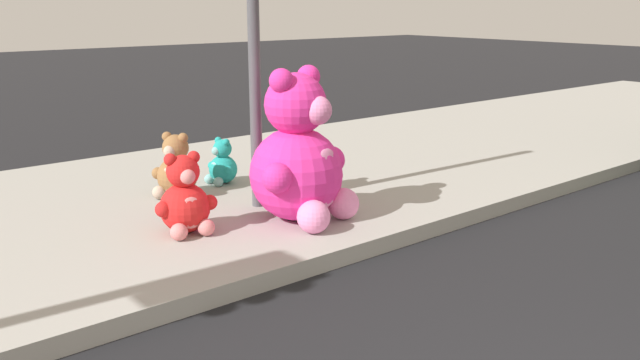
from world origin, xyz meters
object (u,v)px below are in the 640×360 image
object	(u,v)px
plush_pink_large	(300,160)
sign_pole	(254,25)
plush_brown	(176,171)
plush_red	(185,201)
plush_teal	(222,165)
plush_tan	(300,168)

from	to	relation	value
plush_pink_large	sign_pole	bearing A→B (deg)	95.89
plush_pink_large	plush_brown	size ratio (longest dim) A/B	2.09
sign_pole	plush_brown	bearing A→B (deg)	120.42
plush_red	plush_teal	xyz separation A→B (m)	(1.06, 1.18, -0.08)
plush_pink_large	plush_brown	bearing A→B (deg)	110.75
plush_pink_large	plush_teal	world-z (taller)	plush_pink_large
plush_teal	plush_brown	world-z (taller)	plush_brown
plush_pink_large	plush_teal	distance (m)	1.55
plush_brown	plush_tan	world-z (taller)	plush_brown
plush_red	sign_pole	bearing A→B (deg)	16.14
plush_teal	plush_tan	xyz separation A→B (m)	(0.44, -0.81, 0.06)
plush_teal	plush_brown	xyz separation A→B (m)	(-0.61, -0.14, 0.06)
plush_brown	plush_tan	size ratio (longest dim) A/B	1.00
sign_pole	plush_red	size ratio (longest dim) A/B	4.60
plush_tan	sign_pole	bearing A→B (deg)	-169.83
plush_tan	plush_red	bearing A→B (deg)	-166.19
plush_brown	plush_red	bearing A→B (deg)	-113.19
plush_teal	plush_brown	distance (m)	0.63
sign_pole	plush_tan	world-z (taller)	sign_pole
plush_pink_large	plush_brown	world-z (taller)	plush_pink_large
sign_pole	plush_red	distance (m)	1.70
plush_teal	sign_pole	bearing A→B (deg)	-99.64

